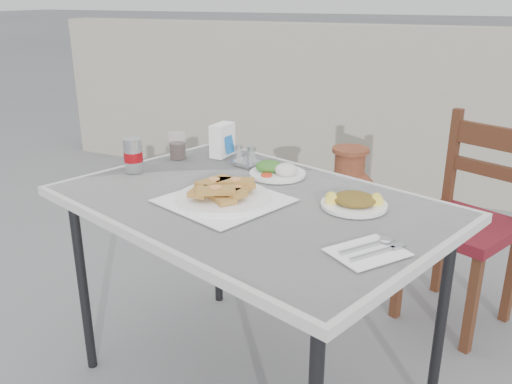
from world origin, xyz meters
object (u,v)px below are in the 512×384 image
at_px(napkin_holder, 222,140).
at_px(condiment_caddy, 248,158).
at_px(salad_chopped_plate, 354,201).
at_px(salad_rice_plate, 277,170).
at_px(cola_glass, 177,147).
at_px(terracotta_urn, 347,210).
at_px(cafe_table, 250,213).
at_px(chair, 467,220).
at_px(soda_can, 133,155).
at_px(pide_plate, 224,191).

height_order(napkin_holder, condiment_caddy, napkin_holder).
height_order(salad_chopped_plate, napkin_holder, napkin_holder).
distance_m(salad_rice_plate, cola_glass, 0.46).
xyz_separation_m(napkin_holder, terracotta_urn, (0.35, 0.76, -0.53)).
height_order(napkin_holder, terracotta_urn, napkin_holder).
distance_m(salad_chopped_plate, condiment_caddy, 0.56).
bearing_deg(salad_rice_plate, cafe_table, -87.65).
bearing_deg(condiment_caddy, chair, 31.72).
xyz_separation_m(cafe_table, soda_can, (-0.52, 0.08, 0.12)).
bearing_deg(chair, cafe_table, -103.55).
relative_size(soda_can, napkin_holder, 0.94).
relative_size(salad_rice_plate, condiment_caddy, 1.52).
bearing_deg(terracotta_urn, pide_plate, -94.96).
height_order(cafe_table, salad_rice_plate, salad_rice_plate).
bearing_deg(soda_can, chair, 32.88).
relative_size(soda_can, terracotta_urn, 0.20).
bearing_deg(terracotta_urn, chair, -27.99).
distance_m(pide_plate, salad_rice_plate, 0.32).
xyz_separation_m(pide_plate, cola_glass, (-0.40, 0.36, 0.01)).
xyz_separation_m(soda_can, terracotta_urn, (0.56, 1.08, -0.53)).
xyz_separation_m(pide_plate, terracotta_urn, (0.11, 1.22, -0.50)).
bearing_deg(soda_can, condiment_caddy, 35.43).
bearing_deg(condiment_caddy, cafe_table, -63.67).
bearing_deg(soda_can, salad_rice_plate, 19.45).
relative_size(pide_plate, condiment_caddy, 3.25).
distance_m(salad_chopped_plate, cola_glass, 0.84).
bearing_deg(chair, condiment_caddy, -123.93).
distance_m(cafe_table, chair, 1.09).
bearing_deg(pide_plate, napkin_holder, 118.04).
bearing_deg(salad_chopped_plate, napkin_holder, 152.40).
bearing_deg(salad_rice_plate, cola_glass, 174.63).
bearing_deg(cola_glass, napkin_holder, 32.98).
height_order(soda_can, napkin_holder, napkin_holder).
bearing_deg(salad_rice_plate, pide_plate, -100.15).
bearing_deg(salad_chopped_plate, cola_glass, 163.52).
distance_m(pide_plate, chair, 1.19).
distance_m(cola_glass, condiment_caddy, 0.31).
distance_m(salad_chopped_plate, soda_can, 0.86).
height_order(salad_chopped_plate, soda_can, soda_can).
xyz_separation_m(salad_chopped_plate, terracotta_urn, (-0.29, 1.10, -0.48)).
relative_size(chair, terracotta_urn, 1.42).
distance_m(napkin_holder, condiment_caddy, 0.17).
distance_m(pide_plate, salad_chopped_plate, 0.42).
xyz_separation_m(salad_rice_plate, condiment_caddy, (-0.15, 0.07, 0.01)).
xyz_separation_m(soda_can, condiment_caddy, (0.36, 0.25, -0.04)).
xyz_separation_m(cafe_table, chair, (0.65, 0.84, -0.24)).
height_order(cafe_table, soda_can, soda_can).
xyz_separation_m(cafe_table, cola_glass, (-0.47, 0.30, 0.10)).
relative_size(cola_glass, napkin_holder, 0.78).
xyz_separation_m(salad_chopped_plate, napkin_holder, (-0.65, 0.34, 0.05)).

